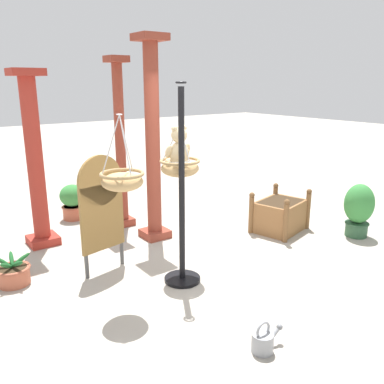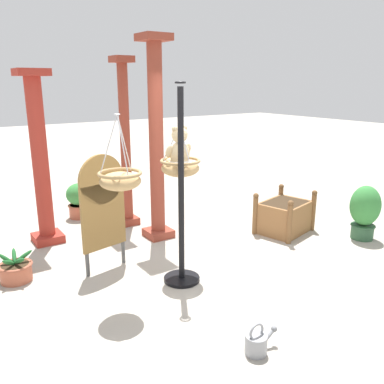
% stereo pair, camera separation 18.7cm
% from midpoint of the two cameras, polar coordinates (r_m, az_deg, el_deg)
% --- Properties ---
extents(ground_plane, '(40.00, 40.00, 0.00)m').
position_cam_midpoint_polar(ground_plane, '(5.14, 2.14, -11.84)').
color(ground_plane, '#A8A093').
extents(display_pole_central, '(0.44, 0.44, 2.35)m').
position_cam_midpoint_polar(display_pole_central, '(4.75, -0.38, -4.66)').
color(display_pole_central, black).
rests_on(display_pole_central, ground).
extents(hanging_basket_with_teddy, '(0.49, 0.49, 0.61)m').
position_cam_midpoint_polar(hanging_basket_with_teddy, '(4.86, -0.57, 3.58)').
color(hanging_basket_with_teddy, tan).
extents(teddy_bear, '(0.34, 0.30, 0.49)m').
position_cam_midpoint_polar(teddy_bear, '(4.84, -0.73, 6.14)').
color(teddy_bear, '#D1B789').
extents(hanging_basket_left_high, '(0.46, 0.46, 0.78)m').
position_cam_midpoint_polar(hanging_basket_left_high, '(4.17, -8.86, 1.74)').
color(hanging_basket_left_high, tan).
extents(greenhouse_pillar_left, '(0.41, 0.41, 2.99)m').
position_cam_midpoint_polar(greenhouse_pillar_left, '(5.99, -4.18, 6.66)').
color(greenhouse_pillar_left, brown).
rests_on(greenhouse_pillar_left, ground).
extents(greenhouse_pillar_right, '(0.44, 0.44, 2.53)m').
position_cam_midpoint_polar(greenhouse_pillar_right, '(6.19, -19.87, 3.88)').
color(greenhouse_pillar_right, '#9E2D23').
rests_on(greenhouse_pillar_right, ground).
extents(greenhouse_pillar_far_back, '(0.31, 0.31, 2.73)m').
position_cam_midpoint_polar(greenhouse_pillar_far_back, '(6.65, -8.61, 6.27)').
color(greenhouse_pillar_far_back, brown).
rests_on(greenhouse_pillar_far_back, ground).
extents(wooden_planter_box, '(0.98, 0.86, 0.67)m').
position_cam_midpoint_polar(wooden_planter_box, '(6.65, 13.74, -3.28)').
color(wooden_planter_box, olive).
rests_on(wooden_planter_box, ground).
extents(potted_plant_flowering_red, '(0.45, 0.45, 0.84)m').
position_cam_midpoint_polar(potted_plant_flowering_red, '(6.71, 24.02, -2.43)').
color(potted_plant_flowering_red, '#2D5638').
rests_on(potted_plant_flowering_red, ground).
extents(potted_plant_tall_leafy, '(0.43, 0.44, 0.37)m').
position_cam_midpoint_polar(potted_plant_tall_leafy, '(5.38, -22.79, -10.16)').
color(potted_plant_tall_leafy, '#AD563D').
rests_on(potted_plant_tall_leafy, ground).
extents(potted_plant_bushy_green, '(0.43, 0.43, 0.62)m').
position_cam_midpoint_polar(potted_plant_bushy_green, '(7.39, -15.04, -1.07)').
color(potted_plant_bushy_green, '#AD563D').
rests_on(potted_plant_bushy_green, ground).
extents(display_sign_board, '(0.62, 0.17, 1.51)m').
position_cam_midpoint_polar(display_sign_board, '(5.10, -11.52, -1.55)').
color(display_sign_board, olive).
rests_on(display_sign_board, ground).
extents(watering_can, '(0.35, 0.20, 0.30)m').
position_cam_midpoint_polar(watering_can, '(3.88, 10.63, -20.26)').
color(watering_can, gray).
rests_on(watering_can, ground).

